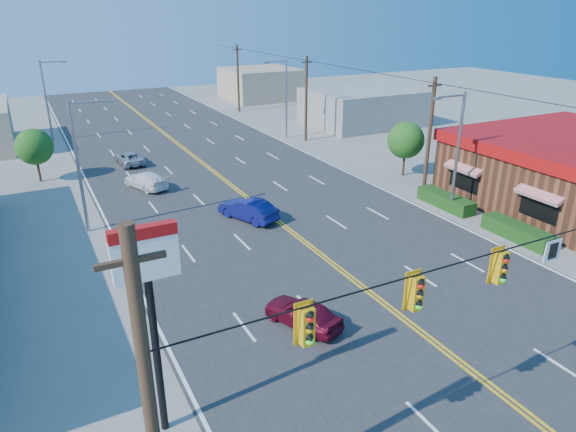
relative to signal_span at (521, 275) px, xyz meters
name	(u,v)px	position (x,y,z in m)	size (l,w,h in m)	color
ground	(500,395)	(0.12, 0.00, -4.89)	(160.00, 160.00, 0.00)	gray
road	(264,211)	(0.12, 20.00, -4.86)	(20.00, 120.00, 0.06)	#2D2D30
signal_span	(521,275)	(0.00, 0.00, 0.00)	(24.32, 0.34, 9.00)	#47301E
kfc	(571,169)	(20.02, 12.00, -2.51)	(16.30, 12.40, 4.70)	brown
pizza_hut_sign	(149,290)	(-10.88, 4.00, 0.30)	(1.90, 0.30, 6.85)	black
streetlight_se	(456,147)	(10.91, 14.00, -0.37)	(2.55, 0.25, 8.00)	gray
streetlight_ne	(285,95)	(10.91, 38.00, -0.37)	(2.55, 0.25, 8.00)	gray
streetlight_sw	(81,160)	(-10.67, 22.00, -0.37)	(2.55, 0.25, 8.00)	gray
streetlight_nw	(48,96)	(-10.67, 48.00, -0.37)	(2.55, 0.25, 8.00)	gray
utility_pole_near	(429,137)	(12.32, 18.00, -0.69)	(0.28, 0.28, 8.40)	#47301E
utility_pole_mid	(306,99)	(12.32, 36.00, -0.69)	(0.28, 0.28, 8.40)	#47301E
utility_pole_far	(238,79)	(12.32, 54.00, -0.69)	(0.28, 0.28, 8.40)	#47301E
tree_kfc_rear	(406,140)	(13.62, 22.00, -1.95)	(2.94, 2.94, 4.41)	#47301E
tree_west	(34,147)	(-12.88, 34.00, -2.09)	(2.80, 2.80, 4.20)	#47301E
bld_east_mid	(362,107)	(22.12, 40.00, -2.89)	(12.00, 10.00, 4.00)	gray
bld_east_far	(260,84)	(19.12, 62.00, -2.69)	(10.00, 10.00, 4.40)	tan
car_magenta	(303,314)	(-4.06, 6.97, -4.27)	(1.45, 3.61, 1.23)	maroon
car_blue	(248,210)	(-1.42, 19.05, -4.19)	(1.47, 4.22, 1.39)	navy
car_white	(146,181)	(-5.83, 28.35, -4.27)	(1.72, 4.23, 1.23)	white
car_silver	(130,159)	(-5.62, 35.41, -4.33)	(1.85, 4.01, 1.11)	#BCBBC1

